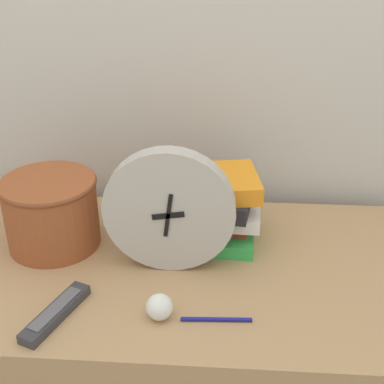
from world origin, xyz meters
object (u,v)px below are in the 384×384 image
at_px(desk_clock, 169,211).
at_px(crumpled_paper_ball, 159,307).
at_px(basket, 51,210).
at_px(tv_remote, 56,313).
at_px(pen, 216,319).
at_px(book_stack, 210,206).

bearing_deg(desk_clock, crumpled_paper_ball, -90.99).
height_order(desk_clock, basket, desk_clock).
relative_size(tv_remote, pen, 1.30).
bearing_deg(crumpled_paper_ball, tv_remote, -176.17).
height_order(basket, pen, basket).
xyz_separation_m(book_stack, basket, (-0.35, -0.05, 0.00)).
bearing_deg(basket, book_stack, 7.52).
bearing_deg(pen, tv_remote, -178.01).
relative_size(book_stack, crumpled_paper_ball, 5.02).
bearing_deg(basket, pen, -32.26).
bearing_deg(basket, crumpled_paper_ball, -41.06).
height_order(crumpled_paper_ball, pen, crumpled_paper_ball).
xyz_separation_m(basket, pen, (0.38, -0.24, -0.08)).
bearing_deg(pen, crumpled_paper_ball, 178.61).
height_order(desk_clock, pen, desk_clock).
height_order(book_stack, pen, book_stack).
bearing_deg(tv_remote, book_stack, 46.81).
distance_m(tv_remote, crumpled_paper_ball, 0.20).
height_order(desk_clock, book_stack, desk_clock).
relative_size(book_stack, basket, 1.19).
relative_size(desk_clock, crumpled_paper_ball, 5.39).
xyz_separation_m(desk_clock, pen, (0.10, -0.17, -0.13)).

